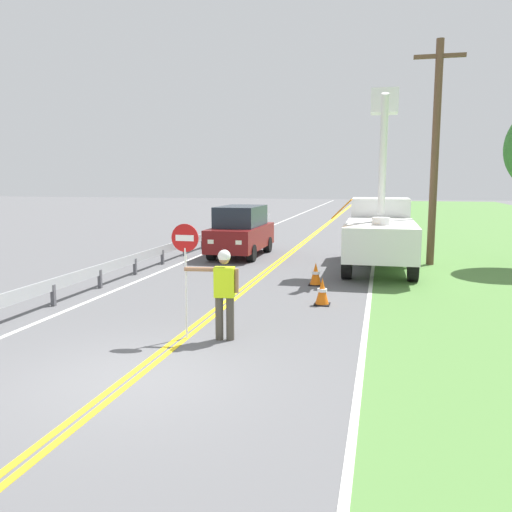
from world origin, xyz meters
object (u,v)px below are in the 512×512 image
at_px(traffic_cone_mid, 316,274).
at_px(flagger_worker, 224,289).
at_px(traffic_cone_lead, 322,292).
at_px(utility_bucket_truck, 380,228).
at_px(stop_sign_paddle, 185,255).
at_px(utility_pole_near, 435,150).
at_px(oncoming_suv_nearest, 241,231).

bearing_deg(traffic_cone_mid, flagger_worker, -100.42).
bearing_deg(traffic_cone_lead, utility_bucket_truck, 77.79).
height_order(stop_sign_paddle, traffic_cone_lead, stop_sign_paddle).
xyz_separation_m(flagger_worker, utility_bucket_truck, (2.94, 9.77, 0.39)).
height_order(stop_sign_paddle, utility_pole_near, utility_pole_near).
distance_m(utility_bucket_truck, utility_pole_near, 3.57).
relative_size(flagger_worker, oncoming_suv_nearest, 0.39).
bearing_deg(utility_pole_near, stop_sign_paddle, -116.94).
bearing_deg(traffic_cone_mid, utility_pole_near, 52.91).
bearing_deg(stop_sign_paddle, flagger_worker, 7.87).
distance_m(utility_pole_near, traffic_cone_mid, 7.32).
relative_size(stop_sign_paddle, utility_bucket_truck, 0.34).
xyz_separation_m(stop_sign_paddle, oncoming_suv_nearest, (-1.97, 11.51, -0.65)).
bearing_deg(traffic_cone_lead, flagger_worker, -114.61).
distance_m(stop_sign_paddle, traffic_cone_mid, 6.48).
height_order(oncoming_suv_nearest, traffic_cone_mid, oncoming_suv_nearest).
height_order(utility_bucket_truck, traffic_cone_mid, utility_bucket_truck).
bearing_deg(oncoming_suv_nearest, utility_pole_near, -4.08).
xyz_separation_m(utility_bucket_truck, utility_pole_near, (1.87, 1.10, 2.83)).
height_order(flagger_worker, utility_bucket_truck, utility_bucket_truck).
relative_size(utility_bucket_truck, traffic_cone_lead, 9.76).
bearing_deg(flagger_worker, stop_sign_paddle, -172.13).
distance_m(utility_pole_near, traffic_cone_lead, 9.01).
bearing_deg(traffic_cone_lead, stop_sign_paddle, -123.41).
height_order(stop_sign_paddle, utility_bucket_truck, utility_bucket_truck).
height_order(utility_bucket_truck, oncoming_suv_nearest, utility_bucket_truck).
distance_m(oncoming_suv_nearest, traffic_cone_mid, 6.71).
bearing_deg(stop_sign_paddle, oncoming_suv_nearest, 99.72).
relative_size(utility_pole_near, traffic_cone_mid, 11.67).
distance_m(stop_sign_paddle, traffic_cone_lead, 4.46).
relative_size(flagger_worker, traffic_cone_mid, 2.61).
bearing_deg(traffic_cone_mid, traffic_cone_lead, -79.15).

